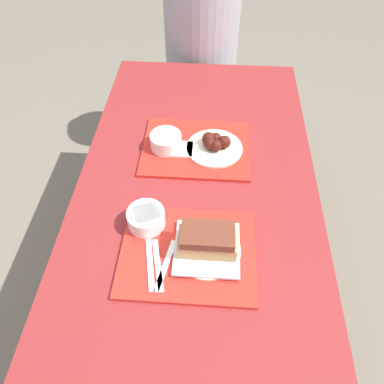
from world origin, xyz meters
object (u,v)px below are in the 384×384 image
(bowl_coleslaw_far, at_px, (166,140))
(bowl_coleslaw_near, at_px, (146,218))
(wings_plate_far, at_px, (215,144))
(person_seated_across, at_px, (202,31))
(tray_far, at_px, (196,148))
(tray_near, at_px, (188,253))
(brisket_sandwich_plate, at_px, (207,243))

(bowl_coleslaw_far, bearing_deg, bowl_coleslaw_near, -93.21)
(wings_plate_far, xyz_separation_m, person_seated_across, (-0.09, 0.83, 0.02))
(wings_plate_far, bearing_deg, bowl_coleslaw_far, -178.97)
(tray_far, bearing_deg, bowl_coleslaw_near, -109.74)
(tray_near, bearing_deg, tray_far, 90.54)
(bowl_coleslaw_near, height_order, wings_plate_far, wings_plate_far)
(bowl_coleslaw_far, xyz_separation_m, person_seated_across, (0.09, 0.83, 0.01))
(wings_plate_far, bearing_deg, person_seated_across, 96.20)
(tray_near, distance_m, bowl_coleslaw_near, 0.17)
(tray_far, distance_m, person_seated_across, 0.83)
(bowl_coleslaw_near, height_order, brisket_sandwich_plate, brisket_sandwich_plate)
(tray_far, relative_size, bowl_coleslaw_far, 3.43)
(wings_plate_far, bearing_deg, tray_near, -98.09)
(bowl_coleslaw_near, relative_size, bowl_coleslaw_far, 1.00)
(tray_far, xyz_separation_m, bowl_coleslaw_far, (-0.11, -0.01, 0.04))
(brisket_sandwich_plate, distance_m, bowl_coleslaw_far, 0.47)
(tray_near, distance_m, brisket_sandwich_plate, 0.07)
(wings_plate_far, height_order, person_seated_across, person_seated_across)
(tray_near, relative_size, person_seated_across, 0.52)
(person_seated_across, bearing_deg, bowl_coleslaw_near, -95.19)
(tray_far, height_order, bowl_coleslaw_far, bowl_coleslaw_far)
(bowl_coleslaw_near, relative_size, brisket_sandwich_plate, 0.58)
(bowl_coleslaw_far, distance_m, wings_plate_far, 0.18)
(tray_far, distance_m, brisket_sandwich_plate, 0.45)
(tray_near, xyz_separation_m, bowl_coleslaw_far, (-0.11, 0.45, 0.04))
(tray_near, xyz_separation_m, brisket_sandwich_plate, (0.06, 0.01, 0.04))
(brisket_sandwich_plate, bearing_deg, person_seated_across, 93.65)
(person_seated_across, bearing_deg, tray_far, -88.48)
(tray_near, xyz_separation_m, person_seated_across, (-0.03, 1.28, 0.05))
(bowl_coleslaw_far, bearing_deg, brisket_sandwich_plate, -68.95)
(tray_far, relative_size, brisket_sandwich_plate, 2.00)
(wings_plate_far, bearing_deg, brisket_sandwich_plate, -91.17)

